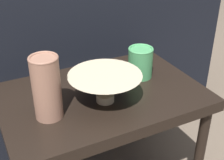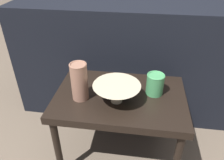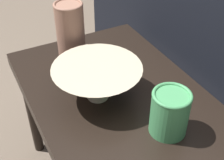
% 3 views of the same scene
% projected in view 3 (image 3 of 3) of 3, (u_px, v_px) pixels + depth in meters
% --- Properties ---
extents(table, '(0.67, 0.45, 0.44)m').
position_uv_depth(table, '(117.00, 107.00, 0.87)').
color(table, black).
rests_on(table, ground_plane).
extents(bowl, '(0.23, 0.23, 0.09)m').
position_uv_depth(bowl, '(97.00, 79.00, 0.80)').
color(bowl, '#C1B293').
rests_on(bowl, table).
extents(vase_textured_left, '(0.08, 0.08, 0.19)m').
position_uv_depth(vase_textured_left, '(71.00, 34.00, 0.90)').
color(vase_textured_left, '#996B56').
rests_on(vase_textured_left, table).
extents(vase_colorful_right, '(0.09, 0.09, 0.11)m').
position_uv_depth(vase_colorful_right, '(170.00, 112.00, 0.70)').
color(vase_colorful_right, '#47995B').
rests_on(vase_colorful_right, table).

